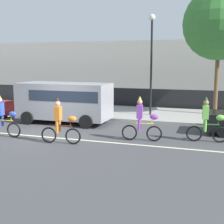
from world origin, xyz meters
TOP-DOWN VIEW (x-y plane):
  - ground_plane at (0.00, 0.00)m, footprint 80.00×80.00m
  - road_centre_line at (0.00, -0.50)m, footprint 36.00×0.14m
  - sidewalk_curb at (0.00, 6.50)m, footprint 60.00×5.00m
  - fence_line at (0.00, 9.40)m, footprint 40.00×0.08m
  - building_backdrop at (-2.08, 18.00)m, footprint 28.00×8.00m
  - parade_cyclist_cobalt at (-1.62, -1.06)m, footprint 1.72×0.50m
  - parade_cyclist_orange at (1.37, -1.29)m, footprint 1.72×0.50m
  - parade_cyclist_purple at (4.41, 0.21)m, footprint 1.71×0.51m
  - parade_cyclist_lime at (7.05, 0.88)m, footprint 1.72×0.50m
  - parked_van_grey at (-0.43, 2.70)m, footprint 5.00×2.22m
  - street_lamp_post at (3.61, 5.89)m, footprint 0.36×0.36m
  - street_tree_near_lamp at (7.31, 7.31)m, footprint 4.26×4.26m

SIDE VIEW (x-z plane):
  - ground_plane at x=0.00m, z-range 0.00..0.00m
  - road_centre_line at x=0.00m, z-range 0.00..0.01m
  - sidewalk_curb at x=0.00m, z-range 0.00..0.15m
  - fence_line at x=0.00m, z-range 0.00..1.40m
  - parade_cyclist_cobalt at x=-1.62m, z-range -0.12..1.80m
  - parade_cyclist_orange at x=1.37m, z-range -0.12..1.80m
  - parade_cyclist_purple at x=4.41m, z-range -0.12..1.80m
  - parade_cyclist_lime at x=7.05m, z-range -0.12..1.80m
  - parked_van_grey at x=-0.43m, z-range 0.19..2.37m
  - building_backdrop at x=-2.08m, z-range 0.00..5.08m
  - street_lamp_post at x=3.61m, z-range 1.06..6.92m
  - street_tree_near_lamp at x=7.31m, z-range 1.76..9.24m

